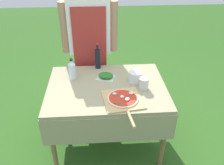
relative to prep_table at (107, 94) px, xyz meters
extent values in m
plane|color=#2D5B1E|center=(0.00, 0.00, -0.67)|extent=(12.00, 12.00, 0.00)
cube|color=gray|center=(0.00, 0.00, 0.07)|extent=(1.17, 0.87, 0.04)
cube|color=gray|center=(0.00, -0.44, -0.08)|extent=(1.17, 0.01, 0.28)
cube|color=gray|center=(0.00, 0.44, -0.08)|extent=(1.17, 0.01, 0.28)
cube|color=gray|center=(-0.59, 0.00, -0.08)|extent=(0.01, 0.87, 0.28)
cube|color=gray|center=(0.59, 0.00, -0.08)|extent=(0.01, 0.87, 0.28)
cylinder|color=olive|center=(-0.52, -0.38, -0.31)|extent=(0.05, 0.05, 0.72)
cylinder|color=olive|center=(0.52, -0.38, -0.31)|extent=(0.05, 0.05, 0.72)
cylinder|color=olive|center=(-0.52, 0.38, -0.31)|extent=(0.05, 0.05, 0.72)
cylinder|color=olive|center=(0.52, 0.38, -0.31)|extent=(0.05, 0.05, 0.72)
cylinder|color=#70604C|center=(-0.08, 0.62, -0.24)|extent=(0.12, 0.12, 0.86)
cylinder|color=#70604C|center=(-0.25, 0.62, -0.24)|extent=(0.12, 0.12, 0.86)
cube|color=silver|center=(-0.16, 0.62, 0.51)|extent=(0.46, 0.20, 0.64)
cube|color=#9E2D28|center=(-0.16, 0.52, 0.27)|extent=(0.37, 0.01, 0.93)
cylinder|color=#A37A5B|center=(0.11, 0.62, 0.48)|extent=(0.10, 0.10, 0.57)
cylinder|color=#A37A5B|center=(-0.43, 0.62, 0.48)|extent=(0.10, 0.10, 0.57)
cube|color=tan|center=(0.13, -0.24, 0.10)|extent=(0.39, 0.39, 0.01)
cylinder|color=tan|center=(0.17, -0.51, 0.10)|extent=(0.05, 0.20, 0.02)
cylinder|color=beige|center=(0.13, -0.24, 0.11)|extent=(0.28, 0.28, 0.01)
cylinder|color=red|center=(0.13, -0.24, 0.12)|extent=(0.25, 0.25, 0.00)
ellipsoid|color=white|center=(0.13, -0.23, 0.13)|extent=(0.03, 0.04, 0.01)
ellipsoid|color=white|center=(0.22, -0.18, 0.13)|extent=(0.06, 0.06, 0.01)
ellipsoid|color=white|center=(0.17, -0.28, 0.13)|extent=(0.05, 0.06, 0.02)
ellipsoid|color=white|center=(0.13, -0.24, 0.13)|extent=(0.04, 0.04, 0.01)
ellipsoid|color=white|center=(0.06, -0.19, 0.13)|extent=(0.04, 0.03, 0.02)
ellipsoid|color=white|center=(0.17, -0.28, 0.13)|extent=(0.05, 0.05, 0.02)
ellipsoid|color=#286B23|center=(0.08, -0.21, 0.12)|extent=(0.04, 0.02, 0.00)
ellipsoid|color=#286B23|center=(0.10, -0.33, 0.12)|extent=(0.04, 0.04, 0.00)
ellipsoid|color=#286B23|center=(0.06, -0.32, 0.12)|extent=(0.03, 0.02, 0.00)
cylinder|color=black|center=(-0.08, 0.38, 0.20)|extent=(0.06, 0.06, 0.22)
cylinder|color=black|center=(-0.08, 0.38, 0.34)|extent=(0.02, 0.02, 0.06)
cylinder|color=#B22823|center=(-0.08, 0.38, 0.38)|extent=(0.03, 0.03, 0.02)
cylinder|color=silver|center=(-0.34, 0.17, 0.17)|extent=(0.07, 0.07, 0.17)
cone|color=silver|center=(-0.34, 0.17, 0.28)|extent=(0.07, 0.07, 0.04)
cylinder|color=#232326|center=(-0.34, 0.17, 0.31)|extent=(0.03, 0.03, 0.02)
cube|color=silver|center=(0.00, 0.16, 0.09)|extent=(0.22, 0.19, 0.01)
ellipsoid|color=#286B23|center=(0.00, 0.16, 0.12)|extent=(0.18, 0.16, 0.05)
cylinder|color=silver|center=(0.29, 0.06, 0.15)|extent=(0.13, 0.13, 0.11)
cylinder|color=silver|center=(0.36, -0.07, 0.14)|extent=(0.09, 0.09, 0.10)
cylinder|color=red|center=(0.36, -0.07, 0.13)|extent=(0.08, 0.08, 0.07)
cylinder|color=#B7B2A3|center=(0.36, -0.07, 0.20)|extent=(0.09, 0.09, 0.01)
camera|label=1|loc=(-0.08, -1.96, 1.37)|focal=38.00mm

